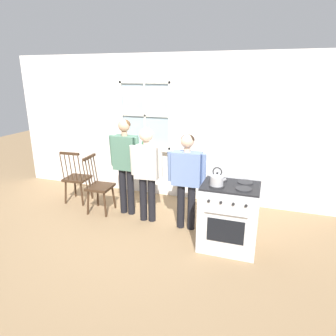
% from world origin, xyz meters
% --- Properties ---
extents(ground_plane, '(16.00, 16.00, 0.00)m').
position_xyz_m(ground_plane, '(0.00, 0.00, 0.00)').
color(ground_plane, '#937551').
extents(wall_back, '(6.40, 0.16, 2.70)m').
position_xyz_m(wall_back, '(0.02, 1.40, 1.34)').
color(wall_back, white).
rests_on(wall_back, ground_plane).
extents(chair_by_window, '(0.44, 0.43, 1.00)m').
position_xyz_m(chair_by_window, '(-1.44, 0.52, 0.46)').
color(chair_by_window, '#3D2819').
rests_on(chair_by_window, ground_plane).
extents(chair_near_wall, '(0.43, 0.44, 1.00)m').
position_xyz_m(chair_near_wall, '(-0.82, 0.29, 0.46)').
color(chair_near_wall, '#3D2819').
rests_on(chair_near_wall, ground_plane).
extents(person_elderly_left, '(0.54, 0.22, 1.63)m').
position_xyz_m(person_elderly_left, '(-0.33, 0.38, 0.98)').
color(person_elderly_left, black).
rests_on(person_elderly_left, ground_plane).
extents(person_teen_center, '(0.54, 0.24, 1.55)m').
position_xyz_m(person_teen_center, '(0.11, 0.24, 0.95)').
color(person_teen_center, black).
rests_on(person_teen_center, ground_plane).
extents(person_adult_right, '(0.59, 0.22, 1.50)m').
position_xyz_m(person_adult_right, '(0.78, 0.19, 0.91)').
color(person_adult_right, black).
rests_on(person_adult_right, ground_plane).
extents(stove, '(0.77, 0.68, 1.08)m').
position_xyz_m(stove, '(1.47, -0.12, 0.47)').
color(stove, silver).
rests_on(stove, ground_plane).
extents(kettle, '(0.21, 0.17, 0.25)m').
position_xyz_m(kettle, '(1.30, -0.25, 1.02)').
color(kettle, '#B7B7BC').
rests_on(kettle, stove).
extents(potted_plant, '(0.13, 0.13, 0.21)m').
position_xyz_m(potted_plant, '(-0.40, 1.31, 1.01)').
color(potted_plant, beige).
rests_on(potted_plant, wall_back).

